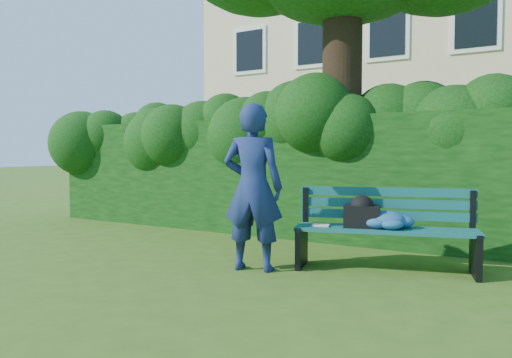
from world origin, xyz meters
The scene contains 5 objects.
ground centered at (0.00, 0.00, 0.00)m, with size 80.00×80.00×0.00m, color #3A5A19.
apartment_building centered at (0.00, 13.99, 6.00)m, with size 16.00×8.08×12.00m.
hedge centered at (0.00, 2.20, 0.90)m, with size 10.00×1.00×1.80m.
park_bench centered at (1.62, 0.56, 0.50)m, with size 1.99×1.06×0.89m.
man_reading centered at (0.43, -0.16, 0.91)m, with size 0.66×0.43×1.81m, color navy.
Camera 1 is at (3.27, -4.74, 1.28)m, focal length 35.00 mm.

